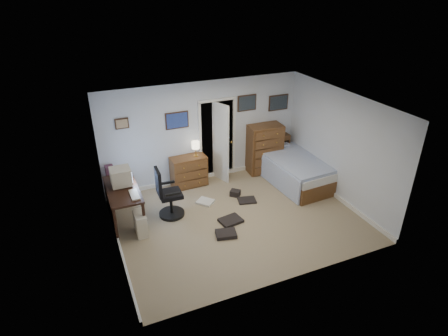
# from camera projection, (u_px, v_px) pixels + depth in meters

# --- Properties ---
(floor) EXTENTS (5.00, 4.00, 0.02)m
(floor) POSITION_uv_depth(u_px,v_px,m) (237.00, 218.00, 8.03)
(floor) COLOR gray
(floor) RESTS_ON ground
(computer_desk) EXTENTS (0.64, 1.37, 0.79)m
(computer_desk) POSITION_uv_depth(u_px,v_px,m) (119.00, 197.00, 7.62)
(computer_desk) COLOR #321910
(computer_desk) RESTS_ON floor
(crt_monitor) EXTENTS (0.41, 0.38, 0.38)m
(crt_monitor) POSITION_uv_depth(u_px,v_px,m) (121.00, 177.00, 7.61)
(crt_monitor) COLOR beige
(crt_monitor) RESTS_ON computer_desk
(keyboard) EXTENTS (0.16, 0.42, 0.03)m
(keyboard) POSITION_uv_depth(u_px,v_px,m) (134.00, 194.00, 7.34)
(keyboard) COLOR beige
(keyboard) RESTS_ON computer_desk
(pc_tower) EXTENTS (0.22, 0.44, 0.47)m
(pc_tower) POSITION_uv_depth(u_px,v_px,m) (141.00, 223.00, 7.44)
(pc_tower) COLOR beige
(pc_tower) RESTS_ON floor
(office_chair) EXTENTS (0.57, 0.57, 1.14)m
(office_chair) POSITION_uv_depth(u_px,v_px,m) (168.00, 198.00, 7.91)
(office_chair) COLOR black
(office_chair) RESTS_ON floor
(media_stack) EXTENTS (0.19, 0.19, 0.88)m
(media_stack) POSITION_uv_depth(u_px,v_px,m) (111.00, 183.00, 8.49)
(media_stack) COLOR maroon
(media_stack) RESTS_ON floor
(low_dresser) EXTENTS (0.87, 0.46, 0.76)m
(low_dresser) POSITION_uv_depth(u_px,v_px,m) (189.00, 171.00, 9.13)
(low_dresser) COLOR brown
(low_dresser) RESTS_ON floor
(table_lamp) EXTENTS (0.20, 0.20, 0.37)m
(table_lamp) POSITION_uv_depth(u_px,v_px,m) (196.00, 146.00, 8.91)
(table_lamp) COLOR gold
(table_lamp) RESTS_ON low_dresser
(doorway) EXTENTS (0.96, 1.12, 2.05)m
(doorway) POSITION_uv_depth(u_px,v_px,m) (213.00, 136.00, 9.55)
(doorway) COLOR black
(doorway) RESTS_ON floor
(tall_dresser) EXTENTS (0.90, 0.57, 1.28)m
(tall_dresser) POSITION_uv_depth(u_px,v_px,m) (264.00, 149.00, 9.72)
(tall_dresser) COLOR brown
(tall_dresser) RESTS_ON floor
(headboard_bookcase) EXTENTS (0.99, 0.27, 0.89)m
(headboard_bookcase) POSITION_uv_depth(u_px,v_px,m) (271.00, 151.00, 9.98)
(headboard_bookcase) COLOR brown
(headboard_bookcase) RESTS_ON floor
(bed) EXTENTS (1.29, 2.25, 0.72)m
(bed) POSITION_uv_depth(u_px,v_px,m) (293.00, 169.00, 9.35)
(bed) COLOR brown
(bed) RESTS_ON floor
(wall_posters) EXTENTS (4.38, 0.04, 0.60)m
(wall_posters) POSITION_uv_depth(u_px,v_px,m) (225.00, 110.00, 9.05)
(wall_posters) COLOR #331E11
(wall_posters) RESTS_ON floor
(floor_clutter) EXTENTS (1.42, 1.74, 0.14)m
(floor_clutter) POSITION_uv_depth(u_px,v_px,m) (229.00, 213.00, 8.12)
(floor_clutter) COLOR silver
(floor_clutter) RESTS_ON floor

